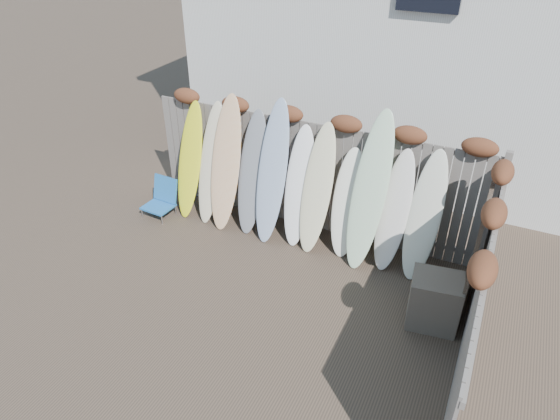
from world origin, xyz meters
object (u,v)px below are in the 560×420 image
at_px(wooden_crate, 434,301).
at_px(lattice_panel, 474,256).
at_px(beach_chair, 162,198).
at_px(surfboard_0, 190,161).

height_order(wooden_crate, lattice_panel, lattice_panel).
distance_m(beach_chair, wooden_crate, 5.23).
bearing_deg(wooden_crate, surfboard_0, 167.02).
distance_m(wooden_crate, lattice_panel, 0.82).
distance_m(wooden_crate, surfboard_0, 4.86).
distance_m(beach_chair, lattice_panel, 5.58).
xyz_separation_m(beach_chair, surfboard_0, (0.48, 0.35, 0.72)).
height_order(beach_chair, wooden_crate, wooden_crate).
height_order(beach_chair, surfboard_0, surfboard_0).
xyz_separation_m(wooden_crate, surfboard_0, (-4.69, 1.08, 0.65)).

